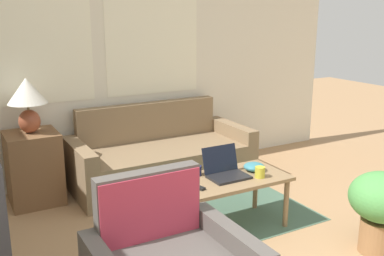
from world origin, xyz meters
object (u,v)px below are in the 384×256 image
object	(u,v)px
laptop	(226,170)
cup_navy	(197,171)
couch	(160,159)
cup_yellow	(260,172)
snack_bowl	(254,167)
potted_plant	(382,204)
table_lamp	(27,98)
tv_remote	(197,187)
coffee_table	(230,184)

from	to	relation	value
laptop	cup_navy	bearing A→B (deg)	145.53
couch	cup_yellow	size ratio (longest dim) A/B	20.81
snack_bowl	potted_plant	world-z (taller)	potted_plant
snack_bowl	laptop	bearing A→B (deg)	178.87
table_lamp	tv_remote	distance (m)	1.83
couch	cup_navy	distance (m)	1.14
couch	laptop	distance (m)	1.26
laptop	couch	bearing A→B (deg)	91.36
laptop	cup_yellow	xyz separation A→B (m)	(0.24, -0.16, -0.01)
snack_bowl	tv_remote	size ratio (longest dim) A/B	1.17
laptop	potted_plant	world-z (taller)	laptop
tv_remote	potted_plant	bearing A→B (deg)	-36.09
snack_bowl	cup_navy	bearing A→B (deg)	163.87
cup_navy	couch	bearing A→B (deg)	81.26
couch	table_lamp	size ratio (longest dim) A/B	3.67
couch	potted_plant	xyz separation A→B (m)	(0.82, -2.17, 0.14)
coffee_table	cup_navy	xyz separation A→B (m)	(-0.21, 0.18, 0.10)
coffee_table	cup_navy	world-z (taller)	cup_navy
cup_navy	snack_bowl	world-z (taller)	cup_navy
snack_bowl	potted_plant	xyz separation A→B (m)	(0.50, -0.93, -0.10)
cup_navy	potted_plant	xyz separation A→B (m)	(0.99, -1.07, -0.10)
cup_navy	snack_bowl	distance (m)	0.51
table_lamp	cup_navy	distance (m)	1.72
coffee_table	cup_navy	distance (m)	0.29
laptop	potted_plant	distance (m)	1.23
cup_yellow	cup_navy	bearing A→B (deg)	145.54
laptop	snack_bowl	size ratio (longest dim) A/B	1.80
couch	laptop	world-z (taller)	couch
table_lamp	cup_navy	xyz separation A→B (m)	(1.12, -1.19, -0.53)
table_lamp	cup_navy	size ratio (longest dim) A/B	6.27
tv_remote	potted_plant	size ratio (longest dim) A/B	0.24
coffee_table	cup_yellow	xyz separation A→B (m)	(0.22, -0.12, 0.10)
coffee_table	snack_bowl	world-z (taller)	snack_bowl
cup_yellow	potted_plant	distance (m)	0.96
coffee_table	laptop	world-z (taller)	laptop
cup_yellow	potted_plant	size ratio (longest dim) A/B	0.14
laptop	potted_plant	xyz separation A→B (m)	(0.79, -0.93, -0.12)
cup_navy	table_lamp	bearing A→B (deg)	133.09
couch	tv_remote	world-z (taller)	couch
coffee_table	potted_plant	size ratio (longest dim) A/B	1.52
coffee_table	tv_remote	distance (m)	0.37
couch	potted_plant	bearing A→B (deg)	-69.25
cup_navy	snack_bowl	size ratio (longest dim) A/B	0.45
couch	tv_remote	xyz separation A→B (m)	(-0.31, -1.34, 0.22)
tv_remote	laptop	bearing A→B (deg)	17.84
couch	cup_yellow	distance (m)	1.44
coffee_table	couch	bearing A→B (deg)	91.99
table_lamp	potted_plant	world-z (taller)	table_lamp
laptop	tv_remote	bearing A→B (deg)	-162.16
table_lamp	snack_bowl	xyz separation A→B (m)	(1.61, -1.34, -0.54)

